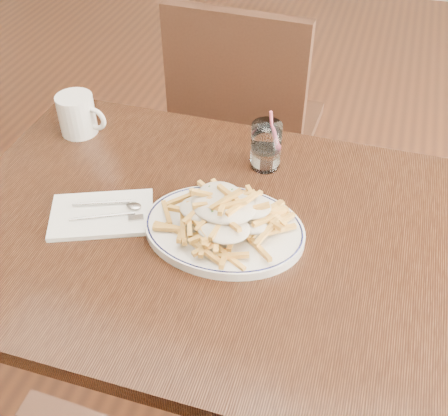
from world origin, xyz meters
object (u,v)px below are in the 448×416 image
(chair_far, at_px, (244,119))
(coffee_mug, at_px, (78,115))
(fries_plate, at_px, (224,229))
(water_glass, at_px, (266,148))
(loaded_fries, at_px, (224,211))
(table, at_px, (223,255))

(chair_far, bearing_deg, coffee_mug, -121.52)
(fries_plate, distance_m, water_glass, 0.26)
(chair_far, height_order, fries_plate, chair_far)
(chair_far, relative_size, loaded_fries, 3.56)
(table, xyz_separation_m, loaded_fries, (0.00, -0.01, 0.14))
(chair_far, xyz_separation_m, coffee_mug, (-0.31, -0.50, 0.26))
(fries_plate, bearing_deg, water_glass, 84.10)
(chair_far, distance_m, loaded_fries, 0.82)
(fries_plate, relative_size, coffee_mug, 3.13)
(fries_plate, relative_size, loaded_fries, 1.55)
(fries_plate, xyz_separation_m, coffee_mug, (-0.47, 0.25, 0.04))
(table, distance_m, water_glass, 0.28)
(coffee_mug, bearing_deg, chair_far, 58.48)
(table, distance_m, coffee_mug, 0.54)
(loaded_fries, xyz_separation_m, coffee_mug, (-0.47, 0.25, -0.01))
(chair_far, distance_m, water_glass, 0.59)
(coffee_mug, bearing_deg, loaded_fries, -28.59)
(water_glass, bearing_deg, chair_far, 110.32)
(table, distance_m, chair_far, 0.77)
(table, relative_size, water_glass, 7.65)
(water_glass, distance_m, coffee_mug, 0.49)
(table, height_order, chair_far, chair_far)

